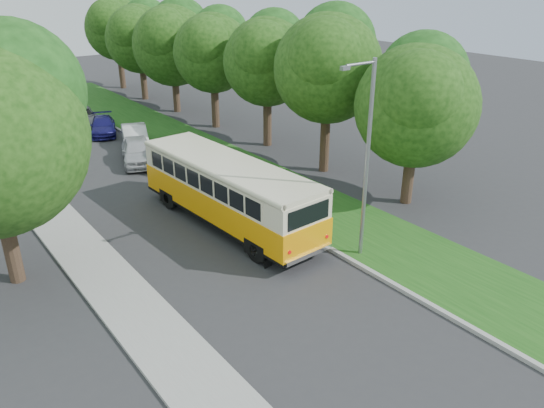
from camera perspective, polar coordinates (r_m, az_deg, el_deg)
ground at (r=21.58m, az=-3.45°, el=-6.31°), size 120.00×120.00×0.00m
curb at (r=27.06m, az=-3.02°, el=0.40°), size 0.20×70.00×0.15m
grass_verge at (r=28.33m, az=0.91°, el=1.52°), size 4.50×70.00×0.13m
sidewalk at (r=23.90m, az=-19.96°, el=-4.49°), size 2.20×70.00×0.12m
treeline at (r=36.52m, az=-15.83°, el=15.28°), size 24.27×41.91×9.46m
lamppost_near at (r=20.54m, az=10.06°, el=5.15°), size 1.71×0.16×8.00m
lamppost_far at (r=32.81m, az=-26.97°, el=9.50°), size 1.71×0.16×7.50m
warning_sign at (r=29.64m, az=-24.14°, el=3.80°), size 0.56×0.10×2.50m
vintage_bus at (r=24.05m, az=-4.70°, el=1.14°), size 3.31×10.73×3.15m
car_silver at (r=33.39m, az=-14.28°, el=5.57°), size 3.23×4.86×1.54m
car_white at (r=36.60m, az=-14.52°, el=7.05°), size 2.83×4.62×1.44m
car_blue at (r=40.26m, az=-17.73°, el=8.02°), size 3.03×4.52×1.22m
car_grey at (r=42.56m, az=-19.94°, el=8.73°), size 2.99×5.59×1.50m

